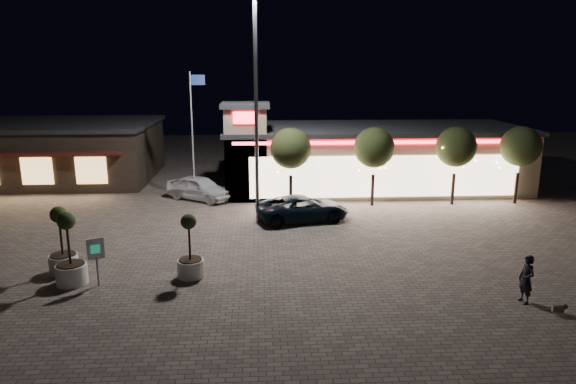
{
  "coord_description": "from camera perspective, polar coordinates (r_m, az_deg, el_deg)",
  "views": [
    {
      "loc": [
        2.13,
        -19.03,
        8.29
      ],
      "look_at": [
        3.55,
        6.0,
        2.14
      ],
      "focal_mm": 32.0,
      "sensor_mm": 36.0,
      "label": 1
    }
  ],
  "objects": [
    {
      "name": "ground",
      "position": [
        20.86,
        -8.97,
        -9.81
      ],
      "size": [
        90.0,
        90.0,
        0.0
      ],
      "primitive_type": "plane",
      "color": "#6F635A",
      "rests_on": "ground"
    },
    {
      "name": "retail_building",
      "position": [
        36.13,
        8.59,
        3.94
      ],
      "size": [
        20.4,
        8.4,
        6.1
      ],
      "color": "gray",
      "rests_on": "ground"
    },
    {
      "name": "restaurant_building",
      "position": [
        42.65,
        -25.51,
        4.17
      ],
      "size": [
        16.4,
        11.0,
        4.3
      ],
      "color": "#382D23",
      "rests_on": "ground"
    },
    {
      "name": "floodlight_pole",
      "position": [
        27.06,
        -3.59,
        11.06
      ],
      "size": [
        0.6,
        0.4,
        12.38
      ],
      "color": "gray",
      "rests_on": "ground"
    },
    {
      "name": "flagpole",
      "position": [
        32.48,
        -10.45,
        7.28
      ],
      "size": [
        0.95,
        0.1,
        8.0
      ],
      "color": "white",
      "rests_on": "ground"
    },
    {
      "name": "string_tree_a",
      "position": [
        30.46,
        0.31,
        4.85
      ],
      "size": [
        2.42,
        2.42,
        4.79
      ],
      "color": "#332319",
      "rests_on": "ground"
    },
    {
      "name": "string_tree_b",
      "position": [
        31.17,
        9.56,
        4.86
      ],
      "size": [
        2.42,
        2.42,
        4.79
      ],
      "color": "#332319",
      "rests_on": "ground"
    },
    {
      "name": "string_tree_c",
      "position": [
        32.63,
        18.18,
        4.76
      ],
      "size": [
        2.42,
        2.42,
        4.79
      ],
      "color": "#332319",
      "rests_on": "ground"
    },
    {
      "name": "string_tree_d",
      "position": [
        34.29,
        24.44,
        4.62
      ],
      "size": [
        2.42,
        2.42,
        4.79
      ],
      "color": "#332319",
      "rests_on": "ground"
    },
    {
      "name": "pickup_truck",
      "position": [
        28.22,
        1.66,
        -1.81
      ],
      "size": [
        5.49,
        3.46,
        1.41
      ],
      "primitive_type": "imported",
      "rotation": [
        0.0,
        0.0,
        1.8
      ],
      "color": "black",
      "rests_on": "ground"
    },
    {
      "name": "white_sedan",
      "position": [
        33.16,
        -9.78,
        0.46
      ],
      "size": [
        4.75,
        3.98,
        1.53
      ],
      "primitive_type": "imported",
      "rotation": [
        0.0,
        0.0,
        0.99
      ],
      "color": "white",
      "rests_on": "ground"
    },
    {
      "name": "pedestrian",
      "position": [
        20.43,
        24.97,
        -8.79
      ],
      "size": [
        0.55,
        0.73,
        1.79
      ],
      "primitive_type": "imported",
      "rotation": [
        0.0,
        0.0,
        -1.37
      ],
      "color": "black",
      "rests_on": "ground"
    },
    {
      "name": "dog",
      "position": [
        20.24,
        28.01,
        -11.3
      ],
      "size": [
        0.5,
        0.23,
        0.27
      ],
      "color": "#59514C",
      "rests_on": "ground"
    },
    {
      "name": "planter_left",
      "position": [
        23.05,
        -23.75,
        -6.2
      ],
      "size": [
        1.15,
        1.15,
        2.84
      ],
      "color": "silver",
      "rests_on": "ground"
    },
    {
      "name": "planter_mid",
      "position": [
        21.8,
        -23.01,
        -7.17
      ],
      "size": [
        1.19,
        1.19,
        2.93
      ],
      "color": "silver",
      "rests_on": "ground"
    },
    {
      "name": "planter_right",
      "position": [
        21.15,
        -10.81,
        -7.17
      ],
      "size": [
        1.08,
        1.08,
        2.64
      ],
      "color": "silver",
      "rests_on": "ground"
    },
    {
      "name": "valet_sign",
      "position": [
        21.1,
        -20.57,
        -6.35
      ],
      "size": [
        0.61,
        0.31,
        1.93
      ],
      "color": "gray",
      "rests_on": "ground"
    }
  ]
}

